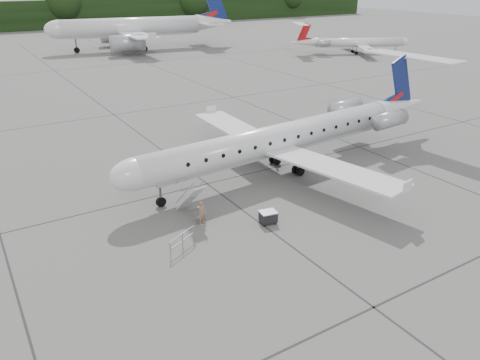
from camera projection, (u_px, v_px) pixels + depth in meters
ground at (314, 204)px, 32.41m from camera, size 320.00×320.00×0.00m
treeline at (17, 16)px, 132.17m from camera, size 260.00×4.00×8.00m
main_regional_jet at (277, 125)px, 36.10m from camera, size 32.35×24.51×7.85m
airstair at (190, 199)px, 30.34m from camera, size 1.05×2.55×2.46m
passenger at (202, 213)px, 29.49m from camera, size 0.69×0.57×1.62m
safety_railing at (183, 242)px, 26.89m from camera, size 1.99×1.09×1.00m
baggage_cart at (268, 217)px, 29.77m from camera, size 1.13×0.97×0.87m
bg_narrowbody at (131, 17)px, 96.87m from camera, size 40.20×31.71×13.11m
bg_regional_right at (360, 38)px, 93.75m from camera, size 27.97×24.96×6.05m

